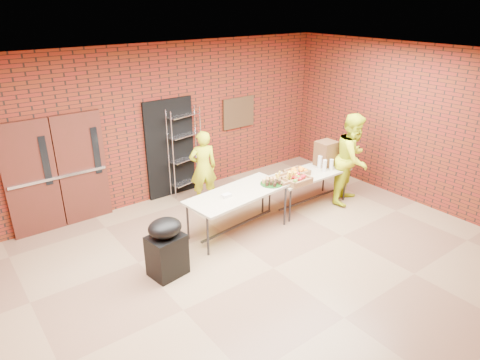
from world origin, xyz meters
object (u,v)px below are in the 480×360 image
Objects in this scene: coffee_dispenser at (326,153)px; volunteer_man at (353,159)px; table_right at (309,175)px; wire_rack at (185,152)px; table_left at (238,196)px; covered_grill at (166,247)px; volunteer_woman at (203,167)px.

volunteer_man is (0.29, -0.46, -0.05)m from coffee_dispenser.
table_right is at bearing 136.45° from volunteer_man.
wire_rack is 0.95× the size of table_left.
wire_rack is 3.50m from volunteer_man.
wire_rack is 3.06m from covered_grill.
coffee_dispenser is 0.33× the size of volunteer_woman.
volunteer_man is at bearing -56.16° from wire_rack.
wire_rack is at bearing 139.35° from coffee_dispenser.
wire_rack is 2.97m from coffee_dispenser.
volunteer_woman reaches higher than coffee_dispenser.
coffee_dispenser is at bearing -1.37° from covered_grill.
table_left reaches higher than table_right.
covered_grill is (-1.65, -0.39, -0.25)m from table_left.
volunteer_man is (2.55, -2.40, -0.01)m from wire_rack.
volunteer_man is (4.32, 0.04, 0.46)m from covered_grill.
wire_rack is 1.01× the size of volunteer_man.
volunteer_woman reaches higher than table_right.
covered_grill is at bearing -172.91° from coffee_dispenser.
wire_rack reaches higher than coffee_dispenser.
coffee_dispenser is (0.57, 0.10, 0.32)m from table_right.
covered_grill is 2.61m from volunteer_woman.
covered_grill reaches higher than table_left.
table_right is 0.66m from coffee_dispenser.
table_left is 2.71m from volunteer_man.
wire_rack is 2.07m from table_left.
covered_grill is at bearing 159.86° from volunteer_man.
volunteer_woman is (1.84, 1.83, 0.29)m from covered_grill.
table_right is at bearing -170.08° from coffee_dispenser.
table_left is 3.89× the size of coffee_dispenser.
coffee_dispenser reaches higher than covered_grill.
covered_grill is at bearing 62.59° from volunteer_woman.
volunteer_man is at bearing -57.98° from coffee_dispenser.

